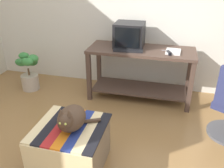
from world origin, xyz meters
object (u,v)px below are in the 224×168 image
object	(u,v)px
desk	(140,65)
keyboard	(128,50)
potted_plant	(29,72)
book	(173,52)
stapler	(169,53)
tv_monitor	(129,35)
ottoman_with_blanket	(72,146)
cat	(71,118)

from	to	relation	value
desk	keyboard	bearing A→B (deg)	-141.16
desk	potted_plant	bearing A→B (deg)	-174.97
keyboard	desk	bearing A→B (deg)	34.47
book	potted_plant	distance (m)	2.23
book	stapler	size ratio (longest dim) A/B	2.19
desk	keyboard	xyz separation A→B (m)	(-0.16, -0.13, 0.26)
potted_plant	desk	bearing A→B (deg)	5.59
tv_monitor	book	world-z (taller)	tv_monitor
book	stapler	world-z (taller)	stapler
book	ottoman_with_blanket	xyz separation A→B (m)	(-0.87, -1.50, -0.55)
tv_monitor	book	distance (m)	0.65
cat	stapler	distance (m)	1.64
ottoman_with_blanket	cat	xyz separation A→B (m)	(0.03, -0.01, 0.34)
desk	ottoman_with_blanket	size ratio (longest dim) A/B	2.28
tv_monitor	ottoman_with_blanket	distance (m)	1.78
book	potted_plant	world-z (taller)	book
desk	stapler	distance (m)	0.48
cat	ottoman_with_blanket	bearing A→B (deg)	152.64
desk	cat	world-z (taller)	desk
desk	book	bearing A→B (deg)	-5.72
desk	ottoman_with_blanket	distance (m)	1.63
keyboard	potted_plant	size ratio (longest dim) A/B	0.66
ottoman_with_blanket	potted_plant	size ratio (longest dim) A/B	1.08
cat	potted_plant	distance (m)	1.94
tv_monitor	ottoman_with_blanket	bearing A→B (deg)	-99.06
tv_monitor	cat	distance (m)	1.69
desk	tv_monitor	distance (m)	0.46
potted_plant	stapler	distance (m)	2.17
tv_monitor	cat	world-z (taller)	tv_monitor
stapler	cat	bearing A→B (deg)	-140.72
desk	tv_monitor	bearing A→B (deg)	157.59
ottoman_with_blanket	tv_monitor	bearing A→B (deg)	81.50
desk	tv_monitor	world-z (taller)	tv_monitor
keyboard	potted_plant	distance (m)	1.65
cat	keyboard	bearing A→B (deg)	78.75
desk	potted_plant	xyz separation A→B (m)	(-1.73, -0.17, -0.23)
tv_monitor	potted_plant	xyz separation A→B (m)	(-1.54, -0.25, -0.64)
keyboard	ottoman_with_blanket	bearing A→B (deg)	-105.82
ottoman_with_blanket	keyboard	bearing A→B (deg)	79.11
desk	book	xyz separation A→B (m)	(0.43, -0.04, 0.26)
desk	tv_monitor	xyz separation A→B (m)	(-0.19, 0.08, 0.41)
desk	stapler	bearing A→B (deg)	-19.75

